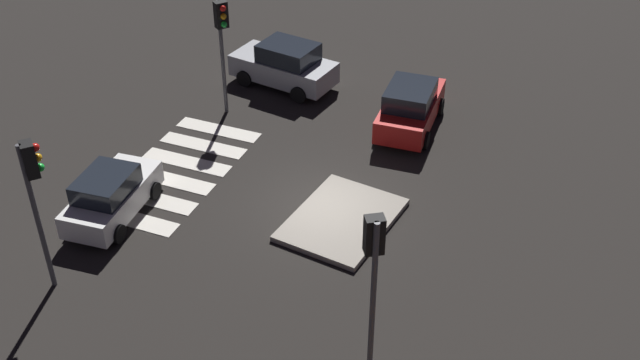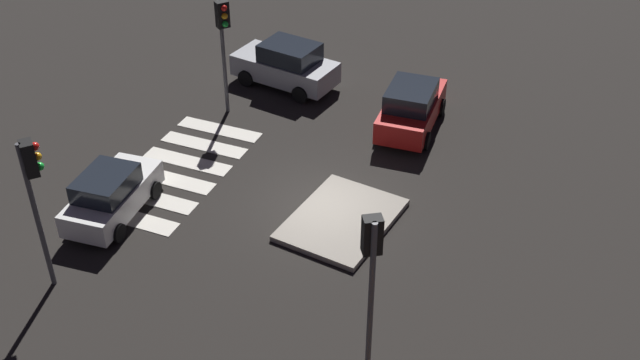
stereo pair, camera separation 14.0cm
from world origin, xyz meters
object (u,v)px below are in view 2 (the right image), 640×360
at_px(traffic_light_south, 223,30).
at_px(traffic_light_north, 371,258).
at_px(car_silver, 286,65).
at_px(car_white, 111,194).
at_px(car_red, 411,107).
at_px(traffic_island, 342,220).
at_px(traffic_light_east, 33,180).

distance_m(traffic_light_south, traffic_light_north, 13.27).
xyz_separation_m(car_silver, traffic_light_north, (12.58, 7.96, 2.54)).
distance_m(car_white, car_red, 11.07).
xyz_separation_m(traffic_island, traffic_light_east, (5.57, -6.33, 3.40)).
distance_m(traffic_island, car_silver, 9.24).
bearing_deg(traffic_light_east, traffic_light_north, -45.32).
height_order(car_silver, traffic_light_north, traffic_light_north).
xyz_separation_m(traffic_light_south, traffic_light_north, (9.72, 9.04, 0.06)).
distance_m(traffic_island, traffic_light_south, 8.58).
height_order(traffic_light_east, traffic_light_north, traffic_light_east).
bearing_deg(traffic_island, car_white, -70.31).
relative_size(car_silver, traffic_light_east, 0.96).
relative_size(car_white, car_red, 0.91).
distance_m(traffic_island, traffic_light_east, 9.09).
bearing_deg(car_white, traffic_light_south, -7.14).
bearing_deg(traffic_island, traffic_light_east, -48.65).
bearing_deg(car_red, car_silver, 73.68).
height_order(car_red, car_silver, car_silver).
xyz_separation_m(car_silver, traffic_light_east, (13.08, -1.00, 2.58)).
relative_size(car_white, traffic_light_south, 0.86).
bearing_deg(car_red, traffic_island, 174.19).
bearing_deg(traffic_light_north, traffic_light_south, 10.31).
relative_size(traffic_island, car_white, 1.08).
relative_size(car_white, traffic_light_east, 0.83).
xyz_separation_m(traffic_island, car_white, (2.39, -6.69, 0.71)).
xyz_separation_m(traffic_island, car_silver, (-7.51, -5.33, 0.81)).
bearing_deg(traffic_light_east, car_silver, 37.11).
distance_m(traffic_light_east, traffic_light_south, 10.22).
bearing_deg(traffic_light_east, traffic_island, -7.15).
bearing_deg(traffic_light_east, traffic_light_south, 41.94).
height_order(car_red, traffic_light_south, traffic_light_south).
bearing_deg(traffic_light_north, car_red, -20.80).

